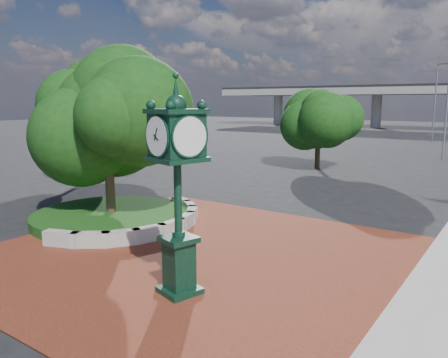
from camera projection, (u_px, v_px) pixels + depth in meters
ground at (212, 245)px, 14.56m from camera, size 200.00×200.00×0.00m
plaza at (193, 253)px, 13.75m from camera, size 12.00×12.00×0.04m
planter_wall at (153, 224)px, 16.04m from camera, size 2.96×6.77×0.54m
grass_bed at (111, 217)px, 17.35m from camera, size 6.10×6.10×0.40m
tree_planter at (107, 128)px, 16.73m from camera, size 5.20×5.20×6.33m
tree_northwest at (83, 112)px, 25.22m from camera, size 5.60×5.60×6.93m
tree_street at (319, 123)px, 30.75m from camera, size 4.40×4.40×5.45m
post_clock at (178, 179)px, 10.35m from camera, size 1.31×1.31×5.28m
street_lamp_far at (437, 97)px, 50.03m from camera, size 1.92×0.88×8.93m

